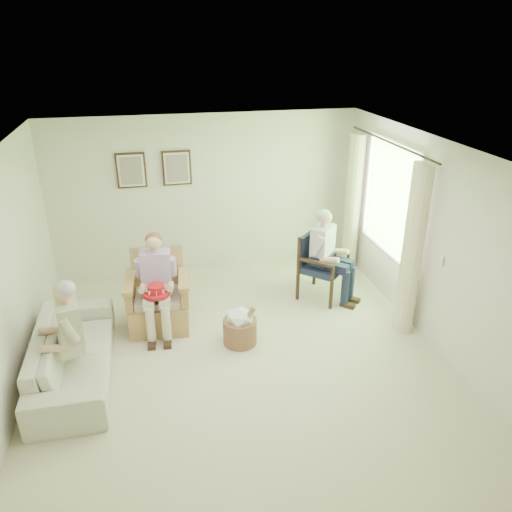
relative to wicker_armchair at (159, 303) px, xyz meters
name	(u,v)px	position (x,y,z in m)	size (l,w,h in m)	color
floor	(239,359)	(0.92, -1.06, -0.33)	(5.50, 5.50, 0.00)	beige
back_wall	(206,195)	(0.92, 1.69, 0.97)	(5.00, 0.04, 2.60)	silver
front_wall	(317,441)	(0.92, -3.81, 0.97)	(5.00, 0.04, 2.60)	silver
left_wall	(3,288)	(-1.58, -1.06, 0.97)	(0.04, 5.50, 2.60)	silver
right_wall	(435,246)	(3.42, -1.06, 0.97)	(0.04, 5.50, 2.60)	silver
ceiling	(236,152)	(0.92, -1.06, 2.27)	(5.00, 5.50, 0.02)	white
window	(391,196)	(3.38, 0.14, 1.26)	(0.13, 2.50, 1.63)	#2D6B23
curtain_left	(412,251)	(3.25, -0.84, 0.82)	(0.34, 0.34, 2.30)	beige
curtain_right	(353,204)	(3.25, 1.12, 0.82)	(0.34, 0.34, 2.30)	beige
framed_print_left	(131,171)	(-0.23, 1.65, 1.45)	(0.45, 0.05, 0.55)	#382114
framed_print_right	(177,168)	(0.47, 1.65, 1.45)	(0.45, 0.05, 0.55)	#382114
wicker_armchair	(159,303)	(0.00, 0.00, 0.00)	(0.81, 0.81, 1.04)	tan
wood_armchair	(321,262)	(2.47, 0.35, 0.21)	(0.64, 0.60, 0.99)	black
sofa	(73,353)	(-1.03, -0.94, -0.02)	(0.83, 2.12, 0.62)	beige
person_wicker	(157,278)	(0.00, -0.14, 0.46)	(0.40, 0.63, 1.35)	beige
person_dark	(326,250)	(2.47, 0.19, 0.48)	(0.40, 0.63, 1.38)	#1A203A
person_sofa	(66,331)	(-1.03, -1.11, 0.40)	(0.42, 0.62, 1.27)	beige
red_hat	(156,291)	(-0.02, -0.34, 0.37)	(0.34, 0.34, 0.14)	red
hatbox	(240,326)	(1.00, -0.71, -0.08)	(0.46, 0.46, 0.65)	#AC785D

